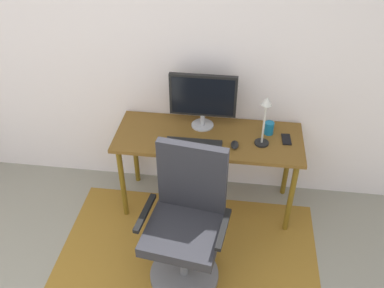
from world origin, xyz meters
name	(u,v)px	position (x,y,z in m)	size (l,w,h in m)	color
wall_back	(163,47)	(0.00, 2.20, 1.30)	(6.00, 0.10, 2.60)	silver
area_rug	(186,265)	(0.32, 1.16, 0.00)	(2.00, 1.49, 0.01)	olive
desk	(208,144)	(0.41, 1.85, 0.65)	(1.47, 0.56, 0.73)	brown
monitor	(203,97)	(0.34, 1.99, 1.00)	(0.52, 0.18, 0.46)	#B2B2B7
keyboard	(194,144)	(0.30, 1.72, 0.74)	(0.43, 0.13, 0.02)	black
computer_mouse	(235,145)	(0.61, 1.74, 0.75)	(0.06, 0.10, 0.03)	black
coffee_cup	(269,128)	(0.87, 1.95, 0.78)	(0.07, 0.07, 0.10)	#166996
cell_phone	(286,139)	(1.01, 1.88, 0.74)	(0.07, 0.14, 0.01)	black
desk_lamp	(265,116)	(0.82, 1.80, 0.98)	(0.11, 0.11, 0.41)	black
office_chair	(186,228)	(0.33, 1.13, 0.46)	(0.62, 0.56, 1.07)	slate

